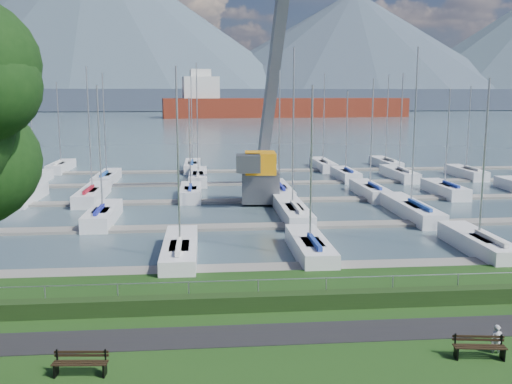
{
  "coord_description": "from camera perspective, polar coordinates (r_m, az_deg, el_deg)",
  "views": [
    {
      "loc": [
        -3.24,
        -23.55,
        9.14
      ],
      "look_at": [
        0.0,
        12.0,
        3.0
      ],
      "focal_mm": 40.0,
      "sensor_mm": 36.0,
      "label": 1
    }
  ],
  "objects": [
    {
      "name": "fence",
      "position": [
        25.06,
        2.52,
        -8.72
      ],
      "size": [
        80.0,
        0.04,
        0.04
      ],
      "primitive_type": "cylinder",
      "rotation": [
        0.0,
        1.57,
        0.0
      ],
      "color": "#93979B",
      "rests_on": "grass"
    },
    {
      "name": "bench_left",
      "position": [
        20.38,
        -17.15,
        -16.04
      ],
      "size": [
        1.83,
        0.57,
        0.85
      ],
      "rotation": [
        0.0,
        0.0,
        -0.08
      ],
      "color": "black",
      "rests_on": "grass"
    },
    {
      "name": "bench_right",
      "position": [
        22.07,
        21.42,
        -14.23
      ],
      "size": [
        1.84,
        0.66,
        0.85
      ],
      "rotation": [
        0.0,
        0.0,
        -0.14
      ],
      "color": "black",
      "rests_on": "grass"
    },
    {
      "name": "cargo_ship_mid",
      "position": [
        239.81,
        1.98,
        8.41
      ],
      "size": [
        102.94,
        27.28,
        21.5
      ],
      "rotation": [
        0.0,
        0.0,
        0.09
      ],
      "color": "maroon",
      "rests_on": "water"
    },
    {
      "name": "water",
      "position": [
        283.73,
        -4.59,
        7.8
      ],
      "size": [
        800.0,
        540.0,
        0.2
      ],
      "primitive_type": "cube",
      "color": "#425660"
    },
    {
      "name": "person",
      "position": [
        22.62,
        22.97,
        -13.24
      ],
      "size": [
        0.49,
        0.38,
        1.2
      ],
      "primitive_type": "imported",
      "rotation": [
        0.0,
        0.0,
        -0.24
      ],
      "color": "#AEAEB5",
      "rests_on": "grass"
    },
    {
      "name": "crane",
      "position": [
        50.35,
        0.81,
        5.42
      ],
      "size": [
        5.2,
        13.29,
        22.35
      ],
      "rotation": [
        0.0,
        0.0,
        -0.06
      ],
      "color": "#56575D",
      "rests_on": "water"
    },
    {
      "name": "hedge",
      "position": [
        24.97,
        2.63,
        -10.86
      ],
      "size": [
        80.0,
        0.7,
        0.7
      ],
      "primitive_type": "cube",
      "color": "black",
      "rests_on": "grass"
    },
    {
      "name": "mountains",
      "position": [
        429.95,
        -3.9,
        14.75
      ],
      "size": [
        1190.0,
        360.0,
        115.0
      ],
      "color": "#404B5E",
      "rests_on": "water"
    },
    {
      "name": "docks",
      "position": [
        50.53,
        -1.44,
        -0.92
      ],
      "size": [
        90.0,
        41.6,
        0.25
      ],
      "color": "slate",
      "rests_on": "water"
    },
    {
      "name": "sailboat_fleet",
      "position": [
        52.43,
        -2.55,
        5.62
      ],
      "size": [
        75.31,
        50.05,
        13.18
      ],
      "color": "navy",
      "rests_on": "water"
    },
    {
      "name": "path",
      "position": [
        22.72,
        3.54,
        -13.95
      ],
      "size": [
        160.0,
        2.0,
        0.04
      ],
      "primitive_type": "cube",
      "color": "black",
      "rests_on": "grass"
    },
    {
      "name": "foothill",
      "position": [
        353.58,
        -4.74,
        9.22
      ],
      "size": [
        900.0,
        80.0,
        12.0
      ],
      "primitive_type": "cube",
      "color": "#404A5D",
      "rests_on": "water"
    }
  ]
}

